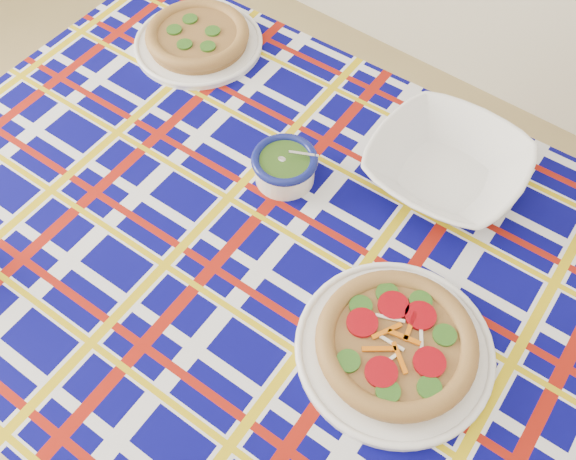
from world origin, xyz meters
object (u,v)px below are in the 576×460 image
Objects in this scene: dining_table at (308,293)px; pesto_bowl at (285,165)px; serving_bowl at (447,166)px; main_focaccia_plate at (396,343)px.

pesto_bowl is at bearing 136.91° from dining_table.
serving_bowl is (0.08, 0.33, 0.12)m from dining_table.
dining_table is 13.27× the size of pesto_bowl.
pesto_bowl is at bearing 153.97° from main_focaccia_plate.
pesto_bowl is (-0.36, 0.18, 0.01)m from main_focaccia_plate.
pesto_bowl is at bearing -142.60° from serving_bowl.
main_focaccia_plate is 1.14× the size of serving_bowl.
dining_table is 0.23m from main_focaccia_plate.
dining_table is 5.75× the size of serving_bowl.
dining_table is 0.36m from serving_bowl.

